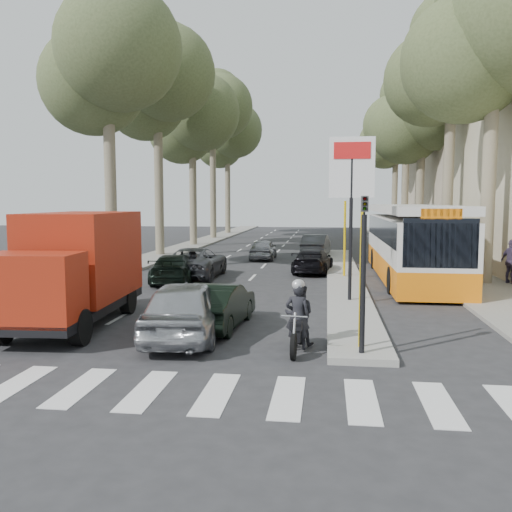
{
  "coord_description": "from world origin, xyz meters",
  "views": [
    {
      "loc": [
        2.45,
        -13.36,
        3.48
      ],
      "look_at": [
        0.04,
        5.08,
        1.6
      ],
      "focal_mm": 38.0,
      "sensor_mm": 36.0,
      "label": 1
    }
  ],
  "objects_px": {
    "silver_hatchback": "(185,309)",
    "red_truck": "(75,266)",
    "city_bus": "(411,240)",
    "dark_hatchback": "(218,305)",
    "motorcycle": "(298,317)"
  },
  "relations": [
    {
      "from": "dark_hatchback",
      "to": "red_truck",
      "type": "bearing_deg",
      "value": 6.77
    },
    {
      "from": "silver_hatchback",
      "to": "dark_hatchback",
      "type": "distance_m",
      "value": 1.4
    },
    {
      "from": "dark_hatchback",
      "to": "city_bus",
      "type": "xyz_separation_m",
      "value": [
        6.7,
        10.31,
        1.14
      ]
    },
    {
      "from": "city_bus",
      "to": "silver_hatchback",
      "type": "bearing_deg",
      "value": -122.16
    },
    {
      "from": "city_bus",
      "to": "motorcycle",
      "type": "height_order",
      "value": "city_bus"
    },
    {
      "from": "red_truck",
      "to": "motorcycle",
      "type": "height_order",
      "value": "red_truck"
    },
    {
      "from": "dark_hatchback",
      "to": "city_bus",
      "type": "relative_size",
      "value": 0.3
    },
    {
      "from": "silver_hatchback",
      "to": "motorcycle",
      "type": "xyz_separation_m",
      "value": [
        2.91,
        -0.66,
        0.01
      ]
    },
    {
      "from": "dark_hatchback",
      "to": "red_truck",
      "type": "height_order",
      "value": "red_truck"
    },
    {
      "from": "motorcycle",
      "to": "silver_hatchback",
      "type": "bearing_deg",
      "value": 170.66
    },
    {
      "from": "silver_hatchback",
      "to": "dark_hatchback",
      "type": "xyz_separation_m",
      "value": [
        0.6,
        1.25,
        -0.14
      ]
    },
    {
      "from": "city_bus",
      "to": "red_truck",
      "type": "bearing_deg",
      "value": -135.61
    },
    {
      "from": "silver_hatchback",
      "to": "red_truck",
      "type": "xyz_separation_m",
      "value": [
        -3.44,
        1.08,
        0.91
      ]
    },
    {
      "from": "red_truck",
      "to": "motorcycle",
      "type": "bearing_deg",
      "value": -18.63
    },
    {
      "from": "silver_hatchback",
      "to": "red_truck",
      "type": "height_order",
      "value": "red_truck"
    }
  ]
}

